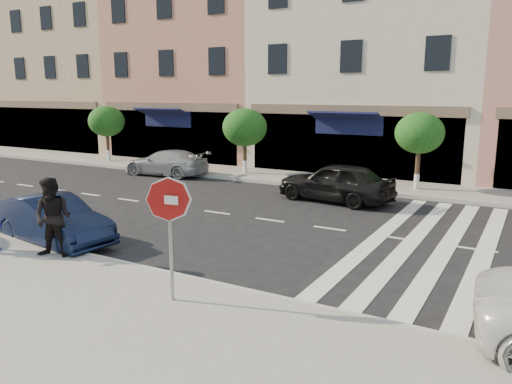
# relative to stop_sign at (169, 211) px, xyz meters

# --- Properties ---
(ground) EXTENTS (120.00, 120.00, 0.00)m
(ground) POSITION_rel_stop_sign_xyz_m (-1.47, 2.62, -1.86)
(ground) COLOR black
(ground) RESTS_ON ground
(sidewalk_near) EXTENTS (60.00, 4.50, 0.15)m
(sidewalk_near) POSITION_rel_stop_sign_xyz_m (-1.47, -1.13, -1.78)
(sidewalk_near) COLOR gray
(sidewalk_near) RESTS_ON ground
(sidewalk_far) EXTENTS (60.00, 3.00, 0.15)m
(sidewalk_far) POSITION_rel_stop_sign_xyz_m (-1.47, 13.62, -1.78)
(sidewalk_far) COLOR gray
(sidewalk_far) RESTS_ON ground
(building_west_far) EXTENTS (12.00, 9.00, 12.00)m
(building_west_far) POSITION_rel_stop_sign_xyz_m (-23.47, 19.62, 4.14)
(building_west_far) COLOR tan
(building_west_far) RESTS_ON ground
(building_west_mid) EXTENTS (10.00, 9.00, 14.00)m
(building_west_mid) POSITION_rel_stop_sign_xyz_m (-12.47, 19.62, 5.14)
(building_west_mid) COLOR tan
(building_west_mid) RESTS_ON ground
(building_centre) EXTENTS (11.00, 9.00, 11.00)m
(building_centre) POSITION_rel_stop_sign_xyz_m (-1.97, 19.62, 3.64)
(building_centre) COLOR beige
(building_centre) RESTS_ON ground
(street_tree_wa) EXTENTS (2.00, 2.00, 3.05)m
(street_tree_wa) POSITION_rel_stop_sign_xyz_m (-15.47, 13.42, 0.48)
(street_tree_wa) COLOR #473323
(street_tree_wa) RESTS_ON sidewalk_far
(street_tree_wb) EXTENTS (2.10, 2.10, 3.06)m
(street_tree_wb) POSITION_rel_stop_sign_xyz_m (-6.47, 13.42, 0.45)
(street_tree_wb) COLOR #473323
(street_tree_wb) RESTS_ON sidewalk_far
(street_tree_c) EXTENTS (1.90, 1.90, 3.04)m
(street_tree_c) POSITION_rel_stop_sign_xyz_m (1.53, 13.42, 0.50)
(street_tree_c) COLOR #473323
(street_tree_c) RESTS_ON sidewalk_far
(stop_sign) EXTENTS (0.82, 0.17, 2.33)m
(stop_sign) POSITION_rel_stop_sign_xyz_m (0.00, 0.00, 0.00)
(stop_sign) COLOR gray
(stop_sign) RESTS_ON sidewalk_near
(walker) EXTENTS (1.10, 0.98, 1.88)m
(walker) POSITION_rel_stop_sign_xyz_m (-3.98, 0.62, -0.77)
(walker) COLOR black
(walker) RESTS_ON sidewalk_near
(car_near_mid) EXTENTS (4.00, 1.83, 1.27)m
(car_near_mid) POSITION_rel_stop_sign_xyz_m (-5.31, 1.62, -1.22)
(car_near_mid) COLOR black
(car_near_mid) RESTS_ON ground
(car_far_left) EXTENTS (4.32, 1.94, 1.23)m
(car_far_left) POSITION_rel_stop_sign_xyz_m (-9.88, 11.72, -1.24)
(car_far_left) COLOR #999A9E
(car_far_left) RESTS_ON ground
(car_far_mid) EXTENTS (4.45, 2.26, 1.45)m
(car_far_mid) POSITION_rel_stop_sign_xyz_m (-0.68, 10.22, -1.13)
(car_far_mid) COLOR black
(car_far_mid) RESTS_ON ground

